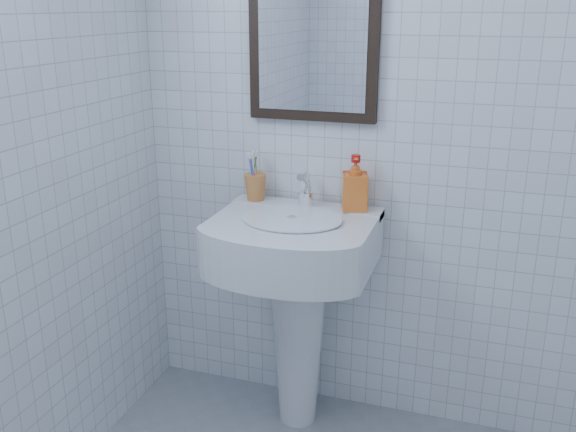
% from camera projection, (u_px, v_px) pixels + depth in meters
% --- Properties ---
extents(wall_back, '(2.20, 0.02, 2.50)m').
position_uv_depth(wall_back, '(414.00, 122.00, 2.38)').
color(wall_back, silver).
rests_on(wall_back, ground).
extents(washbasin, '(0.60, 0.44, 0.92)m').
position_uv_depth(washbasin, '(296.00, 286.00, 2.50)').
color(washbasin, silver).
rests_on(washbasin, ground).
extents(faucet, '(0.06, 0.13, 0.15)m').
position_uv_depth(faucet, '(305.00, 192.00, 2.49)').
color(faucet, white).
rests_on(faucet, washbasin).
extents(toothbrush_cup, '(0.10, 0.10, 0.11)m').
position_uv_depth(toothbrush_cup, '(255.00, 187.00, 2.58)').
color(toothbrush_cup, '#C77634').
rests_on(toothbrush_cup, washbasin).
extents(soap_dispenser, '(0.12, 0.12, 0.21)m').
position_uv_depth(soap_dispenser, '(355.00, 183.00, 2.44)').
color(soap_dispenser, '#E74B16').
rests_on(soap_dispenser, washbasin).
extents(wall_mirror, '(0.50, 0.04, 0.62)m').
position_uv_depth(wall_mirror, '(313.00, 37.00, 2.38)').
color(wall_mirror, black).
rests_on(wall_mirror, wall_back).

